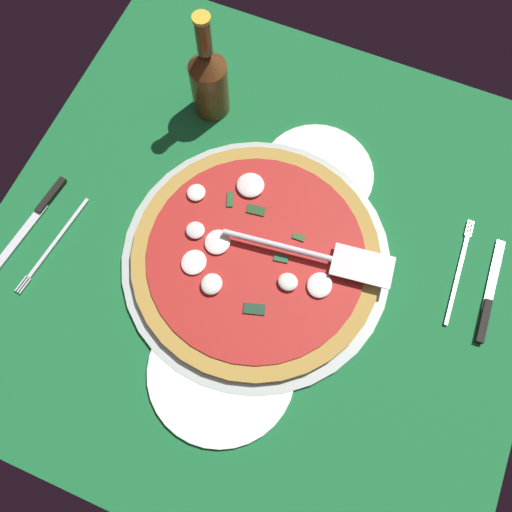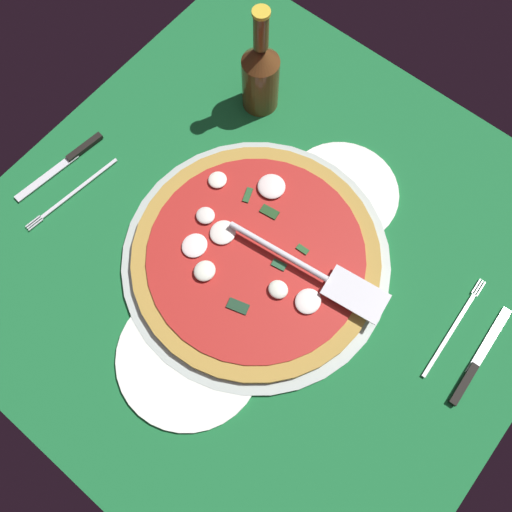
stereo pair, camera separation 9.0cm
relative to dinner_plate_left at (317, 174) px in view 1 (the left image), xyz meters
The scene contains 10 objects.
ground_plane 17.21cm from the dinner_plate_left, 10.24° to the right, with size 91.82×91.82×0.80cm, color #196632.
checker_pattern 17.19cm from the dinner_plate_left, 10.24° to the right, with size 91.82×91.82×0.10cm.
pizza_pan 19.51cm from the dinner_plate_left, 11.07° to the right, with size 44.90×44.90×1.06cm, color #ADBBB5.
dinner_plate_left is the anchor object (origin of this frame).
dinner_plate_right 38.40cm from the dinner_plate_left, ahead, with size 23.14×23.14×1.00cm, color white.
pizza 19.56cm from the dinner_plate_left, 11.56° to the right, with size 41.34×41.34×2.82cm.
pizza_server 17.13cm from the dinner_plate_left, 19.75° to the left, with size 6.91×28.22×1.00cm.
place_setting_near 48.13cm from the dinner_plate_left, 54.53° to the right, with size 21.57×15.13×1.40cm.
place_setting_far 32.63cm from the dinner_plate_left, 72.82° to the left, with size 20.81×13.28×1.40cm.
beer_bottle 25.11cm from the dinner_plate_left, 104.19° to the right, with size 6.71×6.71×22.59cm.
Camera 1 is at (31.27, 11.47, 86.85)cm, focal length 38.46 mm.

